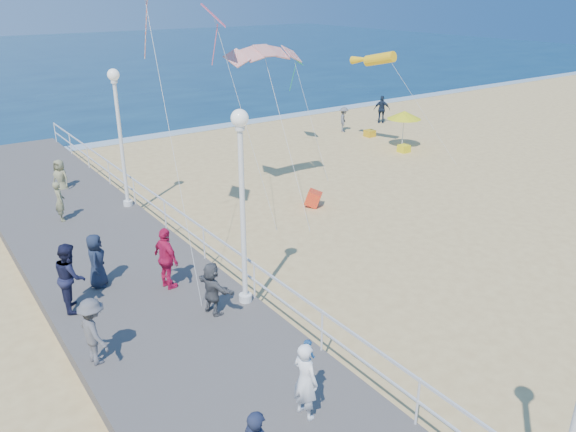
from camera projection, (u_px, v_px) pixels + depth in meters
ground at (385, 263)px, 18.52m from camera, size 160.00×160.00×0.00m
ocean at (4, 63)px, 67.70m from camera, size 160.00×90.00×0.05m
surf_line at (146, 137)px, 34.02m from camera, size 160.00×1.20×0.04m
boardwalk at (174, 332)px, 14.44m from camera, size 5.00×44.00×0.40m
railing at (254, 270)px, 15.35m from camera, size 0.05×42.00×0.55m
lamp_post_mid at (242, 190)px, 14.29m from camera, size 0.44×0.44×5.32m
lamp_post_far at (119, 125)px, 21.10m from camera, size 0.44×0.44×5.32m
woman_holding_toddler at (305, 380)px, 11.06m from camera, size 0.49×0.67×1.69m
toddler_held at (307, 357)px, 11.10m from camera, size 0.35×0.43×0.80m
spectator_2 at (94, 331)px, 12.69m from camera, size 0.76×1.13×1.63m
spectator_3 at (166, 259)px, 15.87m from camera, size 0.62×1.14×1.84m
spectator_4 at (96, 261)px, 16.02m from camera, size 0.81×0.93×1.61m
spectator_5 at (212, 288)px, 14.67m from camera, size 0.67×1.41×1.46m
spectator_6 at (60, 201)px, 20.63m from camera, size 0.41×0.58×1.51m
spectator_7 at (70, 276)px, 14.83m from camera, size 0.85×1.02×1.89m
beach_walker_a at (344, 119)px, 35.19m from camera, size 1.12×1.13×1.56m
beach_walker_b at (382, 109)px, 37.43m from camera, size 1.11×1.03×1.83m
beach_walker_c at (61, 178)px, 24.11m from camera, size 0.88×0.97×1.67m
box_kite at (313, 200)px, 23.18m from camera, size 0.89×0.89×0.74m
beach_umbrella at (404, 115)px, 31.04m from camera, size 1.90×1.90×2.14m
beach_chair_left at (404, 149)px, 30.98m from camera, size 0.55×0.55×0.40m
beach_chair_right at (370, 133)px, 34.25m from camera, size 0.55×0.55×0.40m
kite_parafoil at (265, 51)px, 22.00m from camera, size 3.34×0.94×0.65m
kite_windsock at (380, 59)px, 29.33m from camera, size 1.07×3.02×1.15m
kite_diamond_pink at (213, 15)px, 20.12m from camera, size 1.30×1.42×0.80m
kite_diamond_green at (293, 56)px, 29.55m from camera, size 1.31×1.46×0.82m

